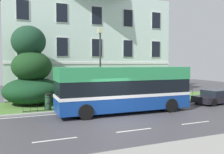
{
  "coord_description": "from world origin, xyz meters",
  "views": [
    {
      "loc": [
        -5.74,
        -12.57,
        3.45
      ],
      "look_at": [
        1.61,
        5.0,
        2.34
      ],
      "focal_mm": 38.59,
      "sensor_mm": 36.0,
      "label": 1
    }
  ],
  "objects_px": {
    "evergreen_tree": "(32,75)",
    "single_decker_bus": "(124,89)",
    "parked_hatchback_00": "(215,97)",
    "litter_bin": "(48,101)",
    "street_lamp_post": "(100,61)",
    "georgian_townhouse": "(83,41)"
  },
  "relations": [
    {
      "from": "evergreen_tree",
      "to": "single_decker_bus",
      "type": "bearing_deg",
      "value": -43.06
    },
    {
      "from": "evergreen_tree",
      "to": "street_lamp_post",
      "type": "relative_size",
      "value": 1.06
    },
    {
      "from": "single_decker_bus",
      "to": "georgian_townhouse",
      "type": "bearing_deg",
      "value": 88.21
    },
    {
      "from": "parked_hatchback_00",
      "to": "street_lamp_post",
      "type": "distance_m",
      "value": 10.31
    },
    {
      "from": "georgian_townhouse",
      "to": "litter_bin",
      "type": "height_order",
      "value": "georgian_townhouse"
    },
    {
      "from": "single_decker_bus",
      "to": "street_lamp_post",
      "type": "distance_m",
      "value": 3.25
    },
    {
      "from": "georgian_townhouse",
      "to": "street_lamp_post",
      "type": "relative_size",
      "value": 2.89
    },
    {
      "from": "evergreen_tree",
      "to": "parked_hatchback_00",
      "type": "bearing_deg",
      "value": -19.34
    },
    {
      "from": "single_decker_bus",
      "to": "litter_bin",
      "type": "height_order",
      "value": "single_decker_bus"
    },
    {
      "from": "street_lamp_post",
      "to": "litter_bin",
      "type": "bearing_deg",
      "value": -177.45
    },
    {
      "from": "evergreen_tree",
      "to": "single_decker_bus",
      "type": "relative_size",
      "value": 0.67
    },
    {
      "from": "litter_bin",
      "to": "evergreen_tree",
      "type": "bearing_deg",
      "value": 105.87
    },
    {
      "from": "evergreen_tree",
      "to": "litter_bin",
      "type": "height_order",
      "value": "evergreen_tree"
    },
    {
      "from": "evergreen_tree",
      "to": "parked_hatchback_00",
      "type": "distance_m",
      "value": 15.47
    },
    {
      "from": "parked_hatchback_00",
      "to": "litter_bin",
      "type": "xyz_separation_m",
      "value": [
        -13.61,
        2.02,
        0.14
      ]
    },
    {
      "from": "evergreen_tree",
      "to": "street_lamp_post",
      "type": "height_order",
      "value": "evergreen_tree"
    },
    {
      "from": "evergreen_tree",
      "to": "single_decker_bus",
      "type": "distance_m",
      "value": 7.89
    },
    {
      "from": "evergreen_tree",
      "to": "street_lamp_post",
      "type": "distance_m",
      "value": 5.76
    },
    {
      "from": "single_decker_bus",
      "to": "parked_hatchback_00",
      "type": "xyz_separation_m",
      "value": [
        8.75,
        0.27,
        -1.09
      ]
    },
    {
      "from": "georgian_townhouse",
      "to": "evergreen_tree",
      "type": "relative_size",
      "value": 2.72
    },
    {
      "from": "evergreen_tree",
      "to": "georgian_townhouse",
      "type": "bearing_deg",
      "value": 47.93
    },
    {
      "from": "street_lamp_post",
      "to": "georgian_townhouse",
      "type": "bearing_deg",
      "value": 81.7
    }
  ]
}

